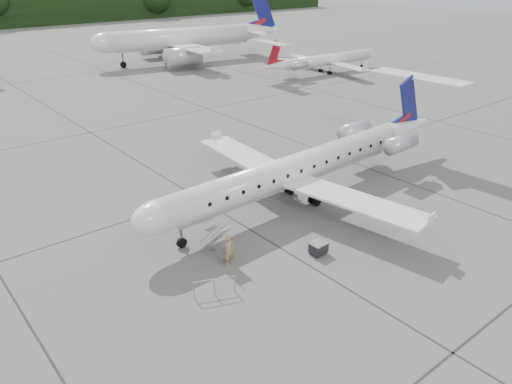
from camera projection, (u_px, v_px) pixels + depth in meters
ground at (322, 212)px, 35.35m from camera, size 320.00×320.00×0.00m
main_regional_jet at (293, 156)px, 35.16m from camera, size 29.42×21.76×7.33m
airstair at (216, 239)px, 29.60m from camera, size 0.94×2.20×2.30m
passenger at (229, 250)px, 28.86m from camera, size 0.76×0.59×1.85m
safety_railing at (214, 287)px, 26.27m from camera, size 2.06×0.92×1.00m
baggage_cart at (318, 248)px, 30.05m from camera, size 0.99×0.81×0.84m
bg_narrowbody at (179, 28)px, 85.76m from camera, size 36.26×28.84×11.73m
bg_regional_right at (330, 54)px, 78.77m from camera, size 23.21×17.34×5.85m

